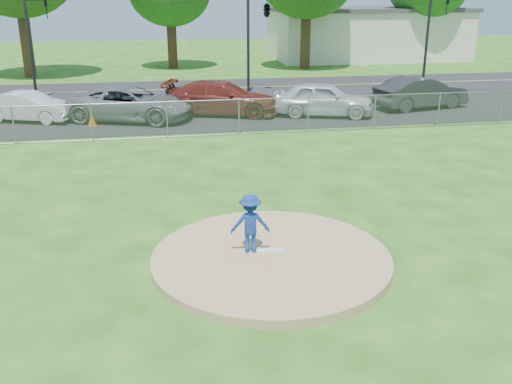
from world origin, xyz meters
TOP-DOWN VIEW (x-y plane):
  - ground at (0.00, 10.00)m, footprint 120.00×120.00m
  - pitchers_mound at (0.00, 0.00)m, footprint 5.40×5.40m
  - pitching_rubber at (0.00, 0.20)m, footprint 0.60×0.15m
  - chain_link_fence at (0.00, 12.00)m, footprint 40.00×0.06m
  - parking_lot at (0.00, 16.50)m, footprint 50.00×8.00m
  - street at (0.00, 24.00)m, footprint 60.00×7.00m
  - commercial_building at (16.00, 38.00)m, footprint 16.40×9.40m
  - traffic_signal_left at (-8.76, 22.00)m, footprint 1.28×0.20m
  - traffic_signal_center at (3.97, 22.00)m, footprint 1.42×2.48m
  - traffic_signal_right at (14.24, 22.00)m, footprint 1.28×0.20m
  - pitcher at (-0.43, 0.27)m, footprint 0.93×0.58m
  - traffic_cone at (-5.29, 14.64)m, footprint 0.36×0.36m
  - parked_car_white at (-8.25, 16.19)m, footprint 4.39×2.71m
  - parked_car_gray at (-3.58, 15.55)m, footprint 6.19×4.27m
  - parked_car_darkred at (0.76, 16.19)m, footprint 6.00×3.84m
  - parked_car_pearl at (5.56, 15.05)m, footprint 5.13×3.20m
  - parked_car_charcoal at (11.01, 15.98)m, footprint 5.18×2.80m

SIDE VIEW (x-z plane):
  - ground at x=0.00m, z-range 0.00..0.00m
  - street at x=0.00m, z-range 0.00..0.01m
  - parking_lot at x=0.00m, z-range 0.00..0.01m
  - pitchers_mound at x=0.00m, z-range 0.00..0.20m
  - pitching_rubber at x=0.00m, z-range 0.20..0.24m
  - traffic_cone at x=-5.29m, z-range 0.01..0.72m
  - parked_car_white at x=-8.25m, z-range 0.01..1.38m
  - chain_link_fence at x=0.00m, z-range 0.00..1.50m
  - parked_car_gray at x=-3.58m, z-range 0.01..1.58m
  - parked_car_darkred at x=0.76m, z-range 0.01..1.63m
  - parked_car_charcoal at x=11.01m, z-range 0.01..1.63m
  - parked_car_pearl at x=5.56m, z-range 0.01..1.64m
  - pitcher at x=-0.43m, z-range 0.20..1.57m
  - commercial_building at x=16.00m, z-range 0.01..4.31m
  - traffic_signal_left at x=-8.76m, z-range 0.56..6.16m
  - traffic_signal_right at x=14.24m, z-range 0.56..6.16m
  - traffic_signal_center at x=3.97m, z-range 1.81..7.41m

